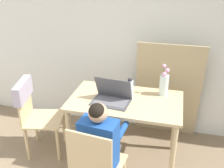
{
  "coord_description": "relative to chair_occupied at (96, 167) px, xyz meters",
  "views": [
    {
      "loc": [
        0.62,
        -0.78,
        2.02
      ],
      "look_at": [
        0.05,
        1.46,
        0.92
      ],
      "focal_mm": 42.0,
      "sensor_mm": 36.0,
      "label": 1
    }
  ],
  "objects": [
    {
      "name": "chair_occupied",
      "position": [
        0.0,
        0.0,
        0.0
      ],
      "size": [
        0.44,
        0.44,
        0.86
      ],
      "rotation": [
        0.0,
        0.0,
        3.03
      ],
      "color": "#D6B784",
      "rests_on": "ground_plane"
    },
    {
      "name": "chair_spare",
      "position": [
        -0.91,
        0.58,
        0.14
      ],
      "size": [
        0.51,
        0.48,
        0.87
      ],
      "rotation": [
        0.0,
        0.0,
        1.79
      ],
      "color": "#D6B784",
      "rests_on": "ground_plane"
    },
    {
      "name": "water_bottle",
      "position": [
        0.13,
        0.74,
        0.4
      ],
      "size": [
        0.07,
        0.07,
        0.21
      ],
      "color": "silver",
      "rests_on": "dining_table"
    },
    {
      "name": "dining_table",
      "position": [
        0.1,
        0.69,
        0.19
      ],
      "size": [
        1.13,
        0.67,
        0.74
      ],
      "color": "#D6B784",
      "rests_on": "ground_plane"
    },
    {
      "name": "flower_vase",
      "position": [
        0.47,
        0.89,
        0.43
      ],
      "size": [
        0.09,
        0.09,
        0.34
      ],
      "color": "silver",
      "rests_on": "dining_table"
    },
    {
      "name": "person_seated",
      "position": [
        0.01,
        0.12,
        0.18
      ],
      "size": [
        0.36,
        0.45,
        1.03
      ],
      "rotation": [
        0.0,
        0.0,
        3.03
      ],
      "color": "#1E4C9E",
      "rests_on": "ground_plane"
    },
    {
      "name": "wall_back",
      "position": [
        -0.07,
        1.41,
        0.8
      ],
      "size": [
        6.4,
        0.05,
        2.5
      ],
      "color": "silver",
      "rests_on": "ground_plane"
    },
    {
      "name": "laptop",
      "position": [
        -0.02,
        0.63,
        0.35
      ],
      "size": [
        0.39,
        0.29,
        0.24
      ],
      "rotation": [
        0.0,
        0.0,
        -0.09
      ],
      "color": "#4C4C51",
      "rests_on": "dining_table"
    },
    {
      "name": "cardboard_panel",
      "position": [
        0.51,
        1.26,
        0.16
      ],
      "size": [
        0.76,
        0.18,
        1.21
      ],
      "color": "tan",
      "rests_on": "ground_plane"
    }
  ]
}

